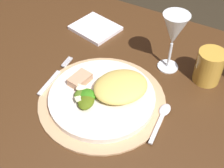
% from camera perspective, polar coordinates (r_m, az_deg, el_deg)
% --- Properties ---
extents(dining_table, '(1.32, 0.81, 0.70)m').
position_cam_1_polar(dining_table, '(0.92, 0.61, -5.28)').
color(dining_table, '#442914').
rests_on(dining_table, ground).
extents(placemat, '(0.34, 0.34, 0.01)m').
position_cam_1_polar(placemat, '(0.78, -1.82, -3.13)').
color(placemat, tan).
rests_on(placemat, dining_table).
extents(dinner_plate, '(0.28, 0.28, 0.02)m').
position_cam_1_polar(dinner_plate, '(0.78, -1.84, -2.57)').
color(dinner_plate, silver).
rests_on(dinner_plate, placemat).
extents(pasta_serving, '(0.18, 0.19, 0.04)m').
position_cam_1_polar(pasta_serving, '(0.76, 1.67, -0.47)').
color(pasta_serving, '#E0C15D').
rests_on(pasta_serving, dinner_plate).
extents(salad_greens, '(0.07, 0.08, 0.02)m').
position_cam_1_polar(salad_greens, '(0.75, -5.14, -2.59)').
color(salad_greens, '#327916').
rests_on(salad_greens, dinner_plate).
extents(bread_piece, '(0.05, 0.06, 0.02)m').
position_cam_1_polar(bread_piece, '(0.80, -6.19, 0.85)').
color(bread_piece, tan).
rests_on(bread_piece, dinner_plate).
extents(fork, '(0.03, 0.17, 0.00)m').
position_cam_1_polar(fork, '(0.85, -11.07, 1.35)').
color(fork, silver).
rests_on(fork, placemat).
extents(spoon, '(0.03, 0.13, 0.01)m').
position_cam_1_polar(spoon, '(0.75, 9.66, -6.07)').
color(spoon, silver).
rests_on(spoon, placemat).
extents(napkin, '(0.17, 0.15, 0.01)m').
position_cam_1_polar(napkin, '(1.03, -3.22, 10.71)').
color(napkin, white).
rests_on(napkin, dining_table).
extents(wine_glass, '(0.07, 0.07, 0.18)m').
position_cam_1_polar(wine_glass, '(0.82, 11.87, 9.93)').
color(wine_glass, silver).
rests_on(wine_glass, dining_table).
extents(amber_tumbler, '(0.08, 0.08, 0.10)m').
position_cam_1_polar(amber_tumbler, '(0.85, 18.19, 3.21)').
color(amber_tumbler, gold).
rests_on(amber_tumbler, dining_table).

